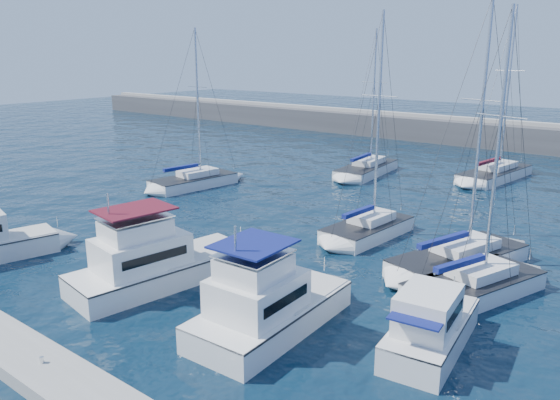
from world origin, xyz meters
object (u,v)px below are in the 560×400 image
Objects in this scene: sailboat_mid_a at (194,181)px; sailboat_mid_d at (459,259)px; motor_yacht_port_inner at (155,264)px; sailboat_mid_c at (368,229)px; sailboat_mid_e at (475,285)px; motor_yacht_stbd_inner at (266,307)px; sailboat_back_a at (367,169)px; motor_yacht_stbd_outer at (430,329)px; sailboat_back_b at (495,174)px.

sailboat_mid_a is 0.95× the size of sailboat_mid_d.
sailboat_mid_c is at bearing 79.09° from motor_yacht_port_inner.
motor_yacht_port_inner is 0.71× the size of sailboat_mid_e.
sailboat_mid_d is at bearing 142.24° from sailboat_mid_e.
sailboat_mid_d reaches higher than motor_yacht_stbd_inner.
sailboat_mid_c is 1.02× the size of sailboat_back_a.
sailboat_mid_d is (25.72, -4.07, -0.00)m from sailboat_mid_a.
motor_yacht_port_inner is 14.15m from motor_yacht_stbd_outer.
sailboat_back_b is (10.70, 5.53, 0.01)m from sailboat_back_a.
motor_yacht_stbd_inner reaches higher than motor_yacht_stbd_outer.
sailboat_back_b is at bearing 120.11° from sailboat_mid_d.
sailboat_back_a is (-12.11, 30.45, -0.62)m from motor_yacht_stbd_inner.
sailboat_mid_d reaches higher than sailboat_mid_c.
sailboat_back_b is (-1.40, 35.98, -0.61)m from motor_yacht_stbd_inner.
sailboat_back_a is (-4.42, 30.20, -0.62)m from motor_yacht_port_inner.
sailboat_back_a is (9.65, 14.19, -0.01)m from sailboat_mid_a.
sailboat_mid_c is at bearing 122.42° from motor_yacht_stbd_outer.
sailboat_mid_c is 19.14m from sailboat_back_a.
motor_yacht_stbd_inner is at bearing -162.26° from motor_yacht_stbd_outer.
motor_yacht_stbd_outer is at bearing 22.33° from motor_yacht_stbd_inner.
sailboat_mid_a is 0.87× the size of sailboat_back_b.
sailboat_mid_e reaches higher than motor_yacht_stbd_inner.
sailboat_mid_a is 28.34m from sailboat_back_b.
sailboat_mid_d is at bearing -68.96° from sailboat_back_b.
motor_yacht_stbd_inner is at bearing -73.79° from sailboat_mid_c.
motor_yacht_stbd_inner is 12.84m from sailboat_mid_d.
sailboat_mid_c is (4.99, 13.53, -0.59)m from motor_yacht_port_inner.
sailboat_mid_c is 0.90× the size of sailboat_back_b.
sailboat_mid_d is 1.05× the size of sailboat_mid_e.
sailboat_back_b is at bearing 22.56° from sailboat_back_a.
motor_yacht_stbd_inner is 0.57× the size of sailboat_back_a.
sailboat_mid_e is (13.57, 8.94, -0.61)m from motor_yacht_port_inner.
motor_yacht_port_inner is 0.70× the size of sailboat_back_a.
motor_yacht_stbd_inner is 36.02m from sailboat_back_b.
motor_yacht_port_inner is 1.22× the size of motor_yacht_stbd_inner.
sailboat_mid_e is 1.00× the size of sailboat_back_a.
motor_yacht_stbd_outer is (13.91, 2.59, -0.19)m from motor_yacht_port_inner.
sailboat_mid_a reaches higher than motor_yacht_port_inner.
motor_yacht_stbd_inner is at bearing 7.47° from motor_yacht_port_inner.
motor_yacht_port_inner is 16.69m from sailboat_mid_d.
motor_yacht_stbd_inner is 0.58× the size of sailboat_mid_e.
sailboat_mid_d is 24.32m from sailboat_back_a.
motor_yacht_stbd_outer is 0.46× the size of sailboat_mid_a.
sailboat_mid_a is at bearing -171.59° from sailboat_mid_d.
sailboat_mid_c is at bearing 0.80° from sailboat_mid_a.
motor_yacht_stbd_inner is 0.51× the size of sailboat_back_b.
motor_yacht_stbd_inner is 1.27× the size of motor_yacht_stbd_outer.
sailboat_mid_d is (6.66, -1.59, -0.02)m from sailboat_mid_c.
sailboat_back_b is (1.29, 22.20, -0.02)m from sailboat_mid_c.
motor_yacht_stbd_inner is 0.58× the size of sailboat_mid_a.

